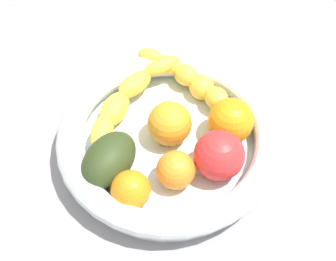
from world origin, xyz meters
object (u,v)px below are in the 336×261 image
avocado_dark (109,160)px  banana_draped_right (121,109)px  banana_draped_left (199,87)px  orange_rear (176,170)px  orange_front (170,123)px  fruit_bowl (168,139)px  tomato_red (219,155)px  orange_mid_right (131,190)px  orange_mid_left (231,121)px

avocado_dark → banana_draped_right: bearing=-48.9°
banana_draped_left → orange_rear: (-8.97, 13.01, 0.18)cm
orange_front → fruit_bowl: bearing=126.1°
tomato_red → orange_mid_right: bearing=70.6°
banana_draped_left → orange_front: orange_front is taller
tomato_red → avocado_dark: bearing=49.4°
banana_draped_left → orange_mid_left: orange_mid_left is taller
orange_front → orange_rear: bearing=144.3°
orange_mid_left → avocado_dark: (6.65, 17.10, -0.45)cm
banana_draped_right → orange_mid_left: (-12.83, -10.02, 0.67)cm
fruit_bowl → orange_rear: (-5.55, 3.57, 1.79)cm
orange_rear → banana_draped_right: bearing=-5.4°
banana_draped_right → orange_mid_left: 16.29cm
orange_rear → tomato_red: tomato_red is taller
banana_draped_right → tomato_red: tomato_red is taller
fruit_bowl → orange_front: orange_front is taller
orange_mid_right → tomato_red: 12.90cm
orange_mid_right → orange_rear: bearing=-104.5°
fruit_bowl → orange_mid_right: size_ratio=6.04×
fruit_bowl → avocado_dark: size_ratio=3.41×
fruit_bowl → avocado_dark: bearing=79.8°
banana_draped_right → tomato_red: bearing=-164.7°
banana_draped_right → orange_rear: (-13.41, 1.26, -0.00)cm
banana_draped_left → banana_draped_right: banana_draped_right is taller
fruit_bowl → banana_draped_right: 8.39cm
avocado_dark → orange_mid_right: bearing=172.9°
orange_mid_left → orange_rear: (-0.59, 11.28, -0.67)cm
banana_draped_right → orange_rear: orange_rear is taller
banana_draped_right → avocado_dark: 9.40cm
orange_mid_left → orange_rear: 11.32cm
orange_front → avocado_dark: 10.33cm
orange_front → tomato_red: 8.89cm
banana_draped_left → tomato_red: tomato_red is taller
banana_draped_left → fruit_bowl: bearing=109.9°
avocado_dark → tomato_red: size_ratio=1.34×
fruit_bowl → banana_draped_right: bearing=16.3°
banana_draped_left → orange_mid_left: 8.60cm
orange_mid_left → avocado_dark: 18.35cm
fruit_bowl → avocado_dark: 9.74cm
orange_mid_right → orange_rear: (-1.68, -6.50, 0.03)cm
orange_rear → tomato_red: bearing=-114.7°
avocado_dark → banana_draped_left: bearing=-84.7°
orange_mid_left → avocado_dark: bearing=68.7°
fruit_bowl → banana_draped_left: banana_draped_left is taller
banana_draped_right → orange_mid_right: bearing=146.5°
orange_front → orange_mid_left: bearing=-129.5°
orange_mid_left → banana_draped_right: bearing=38.0°
fruit_bowl → orange_front: size_ratio=4.98×
tomato_red → banana_draped_left: bearing=-32.5°
orange_rear → avocado_dark: 9.29cm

